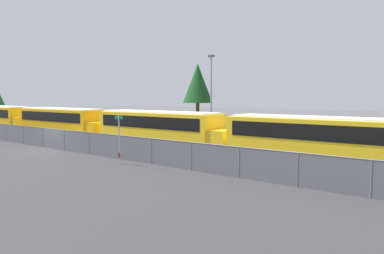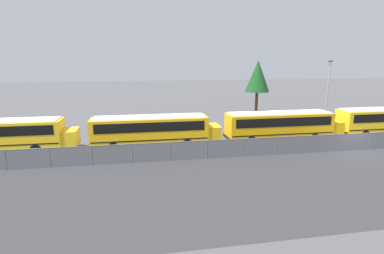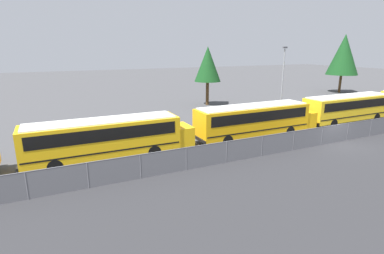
% 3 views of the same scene
% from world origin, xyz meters
% --- Properties ---
extents(ground_plane, '(200.00, 200.00, 0.00)m').
position_xyz_m(ground_plane, '(0.00, 0.00, 0.00)').
color(ground_plane, '#424244').
extents(fence, '(113.88, 0.07, 1.60)m').
position_xyz_m(fence, '(-0.00, -0.00, 0.82)').
color(fence, '#9EA0A5').
rests_on(fence, ground_plane).
extents(school_bus_2, '(12.08, 2.51, 2.99)m').
position_xyz_m(school_bus_2, '(-18.08, 4.17, 1.79)').
color(school_bus_2, yellow).
rests_on(school_bus_2, ground_plane).
extents(school_bus_3, '(12.08, 2.51, 2.99)m').
position_xyz_m(school_bus_3, '(-5.22, 4.15, 1.79)').
color(school_bus_3, '#EDA80F').
rests_on(school_bus_3, ground_plane).
extents(school_bus_4, '(12.08, 2.51, 2.99)m').
position_xyz_m(school_bus_4, '(7.34, 4.43, 1.79)').
color(school_bus_4, yellow).
rests_on(school_bus_4, ground_plane).
extents(school_bus_5, '(12.08, 2.51, 2.99)m').
position_xyz_m(school_bus_5, '(19.70, 4.35, 1.79)').
color(school_bus_5, yellow).
rests_on(school_bus_5, ground_plane).
extents(street_sign, '(0.70, 0.09, 3.00)m').
position_xyz_m(street_sign, '(9.16, -1.15, 1.59)').
color(street_sign, '#B7B7BC').
rests_on(street_sign, ground_plane).
extents(light_pole, '(0.60, 0.24, 8.02)m').
position_xyz_m(light_pole, '(5.77, 13.19, 4.40)').
color(light_pole, gray).
rests_on(light_pole, ground_plane).
extents(tree_0, '(3.66, 3.66, 8.09)m').
position_xyz_m(tree_0, '(-1.34, 20.35, 5.67)').
color(tree_0, '#51381E').
rests_on(tree_0, ground_plane).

